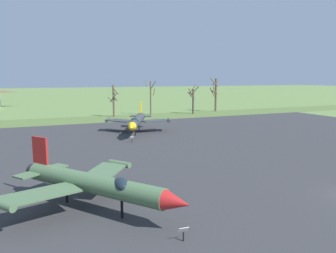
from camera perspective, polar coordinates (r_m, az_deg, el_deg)
asphalt_apron at (r=41.77m, az=10.18°, el=-3.98°), size 84.23×61.42×0.05m
grass_verge_strip at (r=74.72m, az=-5.52°, el=1.61°), size 144.23×12.00×0.06m
jet_fighter_front_left at (r=22.76m, az=-12.82°, el=-9.69°), size 11.02×12.28×4.61m
info_placard_front_left at (r=18.84m, az=2.72°, el=-18.00°), size 0.59×0.30×0.87m
jet_fighter_front_right at (r=52.99m, az=-5.48°, el=0.98°), size 10.77×13.92×4.72m
info_placard_front_right at (r=45.35m, az=-6.32°, el=-2.15°), size 0.49×0.29×1.01m
bare_tree_far_left at (r=76.07m, az=-9.47°, el=4.59°), size 2.41×2.31×7.33m
bare_tree_left_of_center at (r=78.80m, az=-3.06°, el=5.30°), size 2.64×2.42×8.45m
bare_tree_center at (r=81.48m, az=4.38°, el=4.79°), size 3.07×3.06×7.23m
bare_tree_right_of_center at (r=88.19m, az=8.29°, el=5.70°), size 2.15×2.87×8.97m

